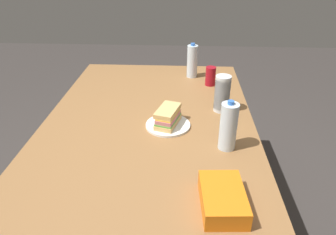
{
  "coord_description": "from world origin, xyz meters",
  "views": [
    {
      "loc": [
        -1.46,
        -0.18,
        1.59
      ],
      "look_at": [
        -0.08,
        -0.1,
        0.82
      ],
      "focal_mm": 33.69,
      "sensor_mm": 36.0,
      "label": 1
    }
  ],
  "objects_px": {
    "water_bottle_tall": "(192,61)",
    "plastic_cup_stack": "(222,94)",
    "paper_plate": "(168,125)",
    "water_bottle_spare": "(228,126)",
    "dining_table": "(150,131)",
    "soda_can_red": "(211,76)",
    "sandwich": "(168,117)",
    "chip_bag": "(223,199)"
  },
  "relations": [
    {
      "from": "water_bottle_tall",
      "to": "water_bottle_spare",
      "type": "xyz_separation_m",
      "value": [
        -0.86,
        -0.15,
        0.0
      ]
    },
    {
      "from": "soda_can_red",
      "to": "plastic_cup_stack",
      "type": "relative_size",
      "value": 0.6
    },
    {
      "from": "water_bottle_tall",
      "to": "chip_bag",
      "type": "bearing_deg",
      "value": -175.76
    },
    {
      "from": "water_bottle_spare",
      "to": "sandwich",
      "type": "bearing_deg",
      "value": 56.79
    },
    {
      "from": "plastic_cup_stack",
      "to": "water_bottle_spare",
      "type": "xyz_separation_m",
      "value": [
        -0.36,
        0.01,
        0.01
      ]
    },
    {
      "from": "plastic_cup_stack",
      "to": "paper_plate",
      "type": "bearing_deg",
      "value": 123.55
    },
    {
      "from": "dining_table",
      "to": "chip_bag",
      "type": "relative_size",
      "value": 7.1
    },
    {
      "from": "soda_can_red",
      "to": "chip_bag",
      "type": "xyz_separation_m",
      "value": [
        -1.09,
        0.03,
        -0.03
      ]
    },
    {
      "from": "plastic_cup_stack",
      "to": "chip_bag",
      "type": "bearing_deg",
      "value": 175.03
    },
    {
      "from": "paper_plate",
      "to": "water_bottle_spare",
      "type": "height_order",
      "value": "water_bottle_spare"
    },
    {
      "from": "soda_can_red",
      "to": "water_bottle_spare",
      "type": "bearing_deg",
      "value": -177.78
    },
    {
      "from": "sandwich",
      "to": "water_bottle_spare",
      "type": "height_order",
      "value": "water_bottle_spare"
    },
    {
      "from": "soda_can_red",
      "to": "paper_plate",
      "type": "bearing_deg",
      "value": 155.63
    },
    {
      "from": "paper_plate",
      "to": "sandwich",
      "type": "relative_size",
      "value": 1.12
    },
    {
      "from": "sandwich",
      "to": "plastic_cup_stack",
      "type": "distance_m",
      "value": 0.34
    },
    {
      "from": "water_bottle_tall",
      "to": "plastic_cup_stack",
      "type": "relative_size",
      "value": 1.16
    },
    {
      "from": "chip_bag",
      "to": "water_bottle_tall",
      "type": "distance_m",
      "value": 1.24
    },
    {
      "from": "sandwich",
      "to": "chip_bag",
      "type": "bearing_deg",
      "value": -158.1
    },
    {
      "from": "paper_plate",
      "to": "soda_can_red",
      "type": "height_order",
      "value": "soda_can_red"
    },
    {
      "from": "chip_bag",
      "to": "plastic_cup_stack",
      "type": "relative_size",
      "value": 1.13
    },
    {
      "from": "dining_table",
      "to": "water_bottle_tall",
      "type": "height_order",
      "value": "water_bottle_tall"
    },
    {
      "from": "plastic_cup_stack",
      "to": "dining_table",
      "type": "bearing_deg",
      "value": 105.18
    },
    {
      "from": "paper_plate",
      "to": "sandwich",
      "type": "bearing_deg",
      "value": 9.71
    },
    {
      "from": "dining_table",
      "to": "chip_bag",
      "type": "height_order",
      "value": "chip_bag"
    },
    {
      "from": "dining_table",
      "to": "paper_plate",
      "type": "distance_m",
      "value": 0.16
    },
    {
      "from": "dining_table",
      "to": "plastic_cup_stack",
      "type": "xyz_separation_m",
      "value": [
        0.11,
        -0.39,
        0.19
      ]
    },
    {
      "from": "sandwich",
      "to": "water_bottle_tall",
      "type": "xyz_separation_m",
      "value": [
        0.68,
        -0.13,
        0.06
      ]
    },
    {
      "from": "soda_can_red",
      "to": "water_bottle_tall",
      "type": "xyz_separation_m",
      "value": [
        0.14,
        0.12,
        0.05
      ]
    },
    {
      "from": "sandwich",
      "to": "soda_can_red",
      "type": "height_order",
      "value": "soda_can_red"
    },
    {
      "from": "plastic_cup_stack",
      "to": "water_bottle_tall",
      "type": "bearing_deg",
      "value": 17.3
    },
    {
      "from": "paper_plate",
      "to": "soda_can_red",
      "type": "distance_m",
      "value": 0.6
    },
    {
      "from": "sandwich",
      "to": "water_bottle_spare",
      "type": "relative_size",
      "value": 0.86
    },
    {
      "from": "soda_can_red",
      "to": "water_bottle_spare",
      "type": "distance_m",
      "value": 0.72
    },
    {
      "from": "plastic_cup_stack",
      "to": "water_bottle_spare",
      "type": "relative_size",
      "value": 0.86
    },
    {
      "from": "sandwich",
      "to": "soda_can_red",
      "type": "xyz_separation_m",
      "value": [
        0.54,
        -0.25,
        0.01
      ]
    },
    {
      "from": "water_bottle_tall",
      "to": "water_bottle_spare",
      "type": "distance_m",
      "value": 0.87
    },
    {
      "from": "dining_table",
      "to": "soda_can_red",
      "type": "xyz_separation_m",
      "value": [
        0.46,
        -0.35,
        0.15
      ]
    },
    {
      "from": "paper_plate",
      "to": "plastic_cup_stack",
      "type": "bearing_deg",
      "value": -56.45
    },
    {
      "from": "dining_table",
      "to": "water_bottle_spare",
      "type": "bearing_deg",
      "value": -124.4
    },
    {
      "from": "soda_can_red",
      "to": "water_bottle_spare",
      "type": "relative_size",
      "value": 0.52
    },
    {
      "from": "dining_table",
      "to": "paper_plate",
      "type": "height_order",
      "value": "paper_plate"
    },
    {
      "from": "soda_can_red",
      "to": "water_bottle_spare",
      "type": "height_order",
      "value": "water_bottle_spare"
    }
  ]
}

